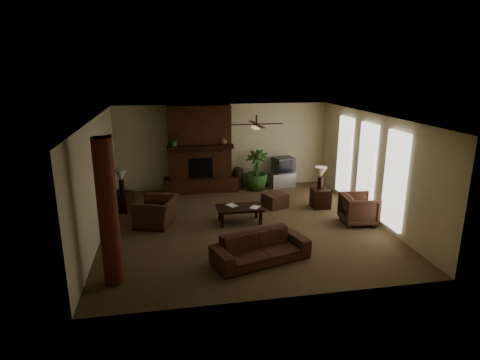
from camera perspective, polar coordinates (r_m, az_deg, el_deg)
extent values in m
plane|color=brown|center=(10.53, 0.40, -6.36)|extent=(7.00, 7.00, 0.00)
plane|color=silver|center=(9.82, 0.43, 8.95)|extent=(7.00, 7.00, 0.00)
plane|color=beige|center=(13.45, -2.39, 4.78)|extent=(7.00, 0.00, 7.00)
plane|color=beige|center=(6.85, 5.94, -6.35)|extent=(7.00, 0.00, 7.00)
plane|color=beige|center=(10.05, -19.58, 0.05)|extent=(0.00, 7.00, 7.00)
plane|color=beige|center=(11.26, 18.20, 1.80)|extent=(0.00, 7.00, 7.00)
cube|color=#522B15|center=(13.12, -5.71, 4.43)|extent=(2.00, 0.50, 2.80)
cube|color=#522B15|center=(13.31, -5.54, -0.62)|extent=(2.40, 0.70, 0.45)
cube|color=black|center=(13.00, -5.54, 1.70)|extent=(0.75, 0.04, 0.65)
cube|color=black|center=(12.83, -5.61, 4.63)|extent=(2.10, 0.28, 0.12)
cube|color=white|center=(12.64, 14.58, 3.32)|extent=(0.08, 0.85, 2.35)
cube|color=white|center=(11.42, 17.49, 1.79)|extent=(0.08, 0.85, 2.35)
cube|color=white|center=(10.24, 21.07, -0.10)|extent=(0.08, 0.85, 2.35)
cylinder|color=maroon|center=(7.70, -18.17, -4.52)|extent=(0.36, 0.36, 2.80)
cube|color=black|center=(11.85, -17.86, 0.76)|extent=(0.10, 1.00, 2.10)
cylinder|color=black|center=(10.21, 2.34, 8.52)|extent=(0.04, 0.04, 0.24)
cylinder|color=black|center=(10.22, 2.33, 7.86)|extent=(0.20, 0.20, 0.06)
ellipsoid|color=#F2BF72|center=(10.23, 2.32, 7.52)|extent=(0.26, 0.26, 0.14)
cube|color=black|center=(10.32, 4.52, 7.95)|extent=(0.55, 0.12, 0.01)
cube|color=black|center=(10.14, 0.10, 7.86)|extent=(0.55, 0.12, 0.01)
cube|color=black|center=(10.61, 1.85, 8.21)|extent=(0.12, 0.55, 0.01)
cube|color=black|center=(9.84, 2.84, 7.59)|extent=(0.12, 0.55, 0.01)
imported|color=#4D2F21|center=(8.54, 2.96, -8.93)|extent=(2.14, 1.17, 0.80)
imported|color=#4D2F21|center=(10.62, -11.77, -3.76)|extent=(1.01, 1.26, 0.95)
imported|color=#4D2F21|center=(10.92, 16.50, -3.79)|extent=(0.87, 0.92, 0.86)
cube|color=black|center=(10.55, -0.03, -3.98)|extent=(1.20, 0.70, 0.06)
cube|color=black|center=(10.32, -2.53, -5.73)|extent=(0.07, 0.07, 0.37)
cube|color=black|center=(10.49, 2.91, -5.37)|extent=(0.07, 0.07, 0.37)
cube|color=black|center=(10.78, -2.90, -4.77)|extent=(0.07, 0.07, 0.37)
cube|color=black|center=(10.95, 2.31, -4.44)|extent=(0.07, 0.07, 0.37)
cube|color=#4D2F21|center=(11.81, 4.95, -2.88)|extent=(0.77, 0.77, 0.40)
cube|color=silver|center=(13.79, 5.90, 0.06)|extent=(0.93, 0.65, 0.50)
cube|color=#3C3C3F|center=(13.67, 6.18, 2.13)|extent=(0.75, 0.64, 0.52)
cube|color=black|center=(13.43, 6.50, 1.87)|extent=(0.51, 0.15, 0.40)
cylinder|color=black|center=(13.43, -0.26, 0.16)|extent=(0.34, 0.34, 0.70)
sphere|color=black|center=(13.36, -0.26, 1.19)|extent=(0.34, 0.34, 0.34)
imported|color=#2F5421|center=(13.36, 2.36, 0.16)|extent=(1.13, 1.49, 0.74)
cube|color=black|center=(11.90, -16.25, -2.95)|extent=(0.66, 0.66, 0.55)
cylinder|color=black|center=(11.80, -16.40, -0.82)|extent=(0.16, 0.16, 0.35)
cone|color=white|center=(11.72, -16.52, 0.70)|extent=(0.42, 0.42, 0.30)
cube|color=black|center=(11.94, 11.33, -2.54)|extent=(0.52, 0.52, 0.55)
cylinder|color=black|center=(11.83, 11.29, -0.43)|extent=(0.14, 0.14, 0.35)
cone|color=white|center=(11.75, 11.38, 1.09)|extent=(0.37, 0.37, 0.30)
imported|color=#2F5421|center=(12.80, -9.35, 5.49)|extent=(0.43, 0.47, 0.33)
imported|color=brown|center=(12.92, -2.34, 5.54)|extent=(0.26, 0.27, 0.22)
imported|color=#999999|center=(10.50, -1.66, -3.08)|extent=(0.20, 0.12, 0.29)
imported|color=#999999|center=(10.47, 1.60, -3.12)|extent=(0.18, 0.15, 0.29)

